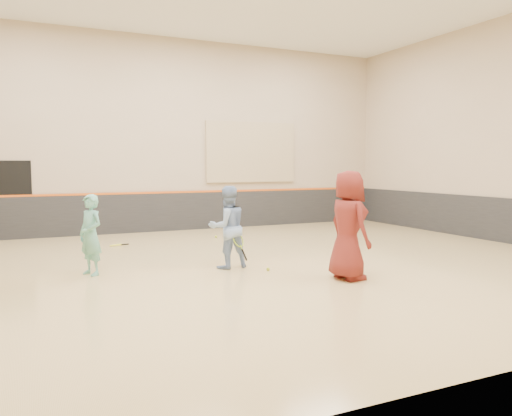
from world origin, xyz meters
name	(u,v)px	position (x,y,z in m)	size (l,w,h in m)	color
room	(246,227)	(0.00, 0.00, 0.81)	(15.04, 12.04, 6.22)	tan
wainscot_back	(170,212)	(0.00, 5.97, 0.60)	(14.90, 0.04, 1.20)	#232326
wainscot_right	(500,220)	(7.47, 0.00, 0.60)	(0.04, 11.90, 1.20)	#232326
accent_stripe	(170,192)	(0.00, 5.96, 1.22)	(14.90, 0.03, 0.06)	#D85914
acoustic_panel	(251,152)	(2.80, 5.95, 2.50)	(3.20, 0.08, 2.00)	tan
doorway	(11,200)	(-4.50, 5.98, 1.10)	(1.10, 0.05, 2.20)	black
girl	(91,235)	(-3.01, 0.41, 0.77)	(0.56, 0.37, 1.53)	#6BBAA9
instructor	(228,227)	(-0.43, -0.07, 0.83)	(0.81, 0.63, 1.66)	#86A3D0
young_man	(348,225)	(1.21, -1.91, 0.99)	(0.97, 0.63, 1.98)	maroon
held_racket	(238,240)	(-0.27, -0.24, 0.59)	(0.36, 0.36, 0.68)	#9BC22A
spare_racket	(116,243)	(-2.04, 3.72, 0.07)	(0.74, 0.74, 0.13)	yellow
ball_under_racket	(268,269)	(0.19, -0.67, 0.03)	(0.07, 0.07, 0.07)	#B7C82E
ball_in_hand	(362,211)	(1.43, -2.01, 1.26)	(0.07, 0.07, 0.07)	#DEEB36
ball_beside_spare	(216,237)	(0.79, 3.94, 0.03)	(0.07, 0.07, 0.07)	#C7E234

